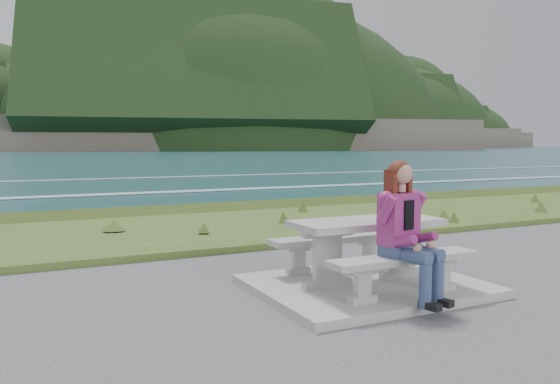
% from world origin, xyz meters
% --- Properties ---
extents(concrete_slab, '(2.60, 2.10, 0.10)m').
position_xyz_m(concrete_slab, '(0.00, 0.00, 0.05)').
color(concrete_slab, gray).
rests_on(concrete_slab, ground).
extents(picnic_table, '(1.80, 0.75, 0.75)m').
position_xyz_m(picnic_table, '(0.00, 0.00, 0.68)').
color(picnic_table, gray).
rests_on(picnic_table, concrete_slab).
extents(bench_landward, '(1.80, 0.35, 0.45)m').
position_xyz_m(bench_landward, '(0.00, -0.70, 0.45)').
color(bench_landward, gray).
rests_on(bench_landward, concrete_slab).
extents(bench_seaward, '(1.80, 0.35, 0.45)m').
position_xyz_m(bench_seaward, '(0.00, 0.70, 0.45)').
color(bench_seaward, gray).
rests_on(bench_seaward, concrete_slab).
extents(grass_verge, '(160.00, 4.50, 0.22)m').
position_xyz_m(grass_verge, '(0.00, 5.00, 0.00)').
color(grass_verge, '#385720').
rests_on(grass_verge, ground).
extents(shore_drop, '(160.00, 0.80, 2.20)m').
position_xyz_m(shore_drop, '(0.00, 7.90, 0.00)').
color(shore_drop, brown).
rests_on(shore_drop, ground).
extents(ocean, '(1600.00, 1600.00, 0.09)m').
position_xyz_m(ocean, '(0.00, 25.09, -1.74)').
color(ocean, '#20515D').
rests_on(ocean, ground).
extents(headland_range, '(729.83, 363.95, 173.65)m').
position_xyz_m(headland_range, '(190.50, 398.50, 9.89)').
color(headland_range, brown).
rests_on(headland_range, ground).
extents(seated_woman, '(0.56, 0.81, 1.47)m').
position_xyz_m(seated_woman, '(-0.04, -0.84, 0.64)').
color(seated_woman, navy).
rests_on(seated_woman, concrete_slab).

